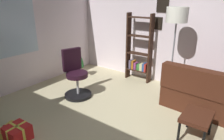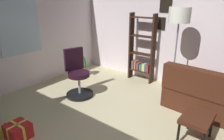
# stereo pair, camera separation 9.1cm
# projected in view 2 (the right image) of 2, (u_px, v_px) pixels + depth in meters

# --- Properties ---
(wall_back_with_windows) EXTENTS (4.61, 0.12, 2.54)m
(wall_back_with_windows) POSITION_uv_depth(u_px,v_px,m) (12.00, 32.00, 4.13)
(wall_back_with_windows) COLOR silver
(wall_back_with_windows) RESTS_ON ground_plane
(wall_right_with_frames) EXTENTS (0.12, 6.10, 2.54)m
(wall_right_with_frames) POSITION_uv_depth(u_px,v_px,m) (201.00, 33.00, 4.11)
(wall_right_with_frames) COLOR silver
(wall_right_with_frames) RESTS_ON ground_plane
(footstool) EXTENTS (0.51, 0.38, 0.40)m
(footstool) POSITION_uv_depth(u_px,v_px,m) (197.00, 120.00, 2.78)
(footstool) COLOR #431F12
(footstool) RESTS_ON ground_plane
(gift_box_red) EXTENTS (0.32, 0.33, 0.24)m
(gift_box_red) POSITION_uv_depth(u_px,v_px,m) (18.00, 131.00, 2.91)
(gift_box_red) COLOR red
(gift_box_red) RESTS_ON ground_plane
(gift_box_gold) EXTENTS (0.40, 0.40, 0.15)m
(gift_box_gold) POSITION_uv_depth(u_px,v_px,m) (13.00, 130.00, 3.01)
(gift_box_gold) COLOR gold
(gift_box_gold) RESTS_ON ground_plane
(office_chair) EXTENTS (0.56, 0.56, 0.99)m
(office_chair) POSITION_uv_depth(u_px,v_px,m) (78.00, 78.00, 4.13)
(office_chair) COLOR black
(office_chair) RESTS_ON ground_plane
(bookshelf) EXTENTS (0.18, 0.64, 1.63)m
(bookshelf) POSITION_uv_depth(u_px,v_px,m) (142.00, 52.00, 4.80)
(bookshelf) COLOR black
(bookshelf) RESTS_ON ground_plane
(floor_lamp) EXTENTS (0.40, 0.40, 1.79)m
(floor_lamp) POSITION_uv_depth(u_px,v_px,m) (179.00, 21.00, 3.68)
(floor_lamp) COLOR slate
(floor_lamp) RESTS_ON ground_plane
(potted_plant) EXTENTS (0.33, 0.46, 0.64)m
(potted_plant) POSITION_uv_depth(u_px,v_px,m) (78.00, 67.00, 5.14)
(potted_plant) COLOR #955D47
(potted_plant) RESTS_ON ground_plane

